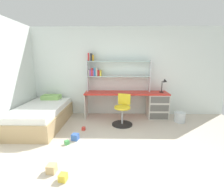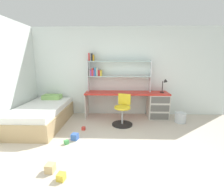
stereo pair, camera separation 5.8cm
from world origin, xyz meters
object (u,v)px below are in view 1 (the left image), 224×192
(desk, at_px, (148,103))
(waste_bin, at_px, (180,117))
(toy_block_natural_4, at_px, (52,169))
(toy_block_blue_0, at_px, (75,137))
(swivel_chair, at_px, (123,113))
(bookshelf_hutch, at_px, (109,70))
(bed_platform, at_px, (42,115))
(toy_block_red_3, at_px, (84,129))
(toy_block_green_2, at_px, (67,143))
(toy_block_yellow_1, at_px, (63,177))
(desk_lamp, at_px, (165,83))

(desk, height_order, waste_bin, desk)
(waste_bin, xyz_separation_m, toy_block_natural_4, (-2.65, -2.06, -0.07))
(toy_block_blue_0, bearing_deg, waste_bin, 22.53)
(swivel_chair, distance_m, waste_bin, 1.55)
(bookshelf_hutch, relative_size, swivel_chair, 2.31)
(bed_platform, bearing_deg, swivel_chair, 2.58)
(bed_platform, relative_size, toy_block_red_3, 25.45)
(toy_block_natural_4, bearing_deg, toy_block_green_2, 91.00)
(waste_bin, bearing_deg, swivel_chair, -172.60)
(bed_platform, xyz_separation_m, toy_block_natural_4, (0.91, -1.77, -0.20))
(desk, height_order, bed_platform, desk)
(toy_block_green_2, bearing_deg, toy_block_natural_4, -89.00)
(toy_block_blue_0, xyz_separation_m, toy_block_yellow_1, (0.11, -1.17, -0.01))
(waste_bin, bearing_deg, bed_platform, -175.34)
(desk_lamp, height_order, bed_platform, desk_lamp)
(desk, relative_size, bed_platform, 1.22)
(bookshelf_hutch, xyz_separation_m, desk_lamp, (1.53, -0.18, -0.36))
(bed_platform, relative_size, toy_block_blue_0, 14.77)
(desk_lamp, xyz_separation_m, bed_platform, (-3.20, -0.64, -0.72))
(swivel_chair, bearing_deg, bed_platform, -177.42)
(bookshelf_hutch, bearing_deg, toy_block_green_2, -113.64)
(swivel_chair, height_order, bed_platform, swivel_chair)
(waste_bin, distance_m, toy_block_green_2, 2.94)
(toy_block_blue_0, distance_m, toy_block_natural_4, 1.01)
(swivel_chair, bearing_deg, desk_lamp, 25.01)
(bed_platform, distance_m, toy_block_yellow_1, 2.25)
(desk, distance_m, desk_lamp, 0.70)
(desk_lamp, relative_size, toy_block_yellow_1, 3.74)
(desk_lamp, bearing_deg, desk, 177.13)
(swivel_chair, bearing_deg, toy_block_yellow_1, -113.90)
(toy_block_blue_0, height_order, toy_block_green_2, toy_block_blue_0)
(desk_lamp, xyz_separation_m, waste_bin, (0.35, -0.35, -0.85))
(desk, height_order, toy_block_red_3, desk)
(toy_block_red_3, bearing_deg, bookshelf_hutch, 62.35)
(toy_block_yellow_1, relative_size, toy_block_natural_4, 0.82)
(bookshelf_hutch, height_order, toy_block_yellow_1, bookshelf_hutch)
(toy_block_natural_4, bearing_deg, toy_block_blue_0, 83.98)
(bookshelf_hutch, relative_size, bed_platform, 0.94)
(desk_lamp, distance_m, toy_block_green_2, 2.96)
(bookshelf_hutch, bearing_deg, desk, -8.01)
(bookshelf_hutch, height_order, toy_block_red_3, bookshelf_hutch)
(desk_lamp, height_order, toy_block_natural_4, desk_lamp)
(bed_platform, bearing_deg, desk, 13.35)
(toy_block_green_2, relative_size, toy_block_natural_4, 0.62)
(bed_platform, distance_m, toy_block_green_2, 1.33)
(swivel_chair, bearing_deg, toy_block_red_3, -158.23)
(toy_block_red_3, bearing_deg, waste_bin, 13.05)
(bed_platform, height_order, toy_block_green_2, bed_platform)
(toy_block_yellow_1, xyz_separation_m, toy_block_natural_4, (-0.22, 0.16, 0.01))
(waste_bin, height_order, toy_block_natural_4, waste_bin)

